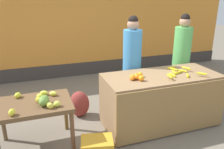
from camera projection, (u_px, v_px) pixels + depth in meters
The scene contains 11 objects.
ground_plane at pixel (132, 128), 3.91m from camera, with size 24.00×24.00×0.00m, color #756B5B.
market_wall_back at pixel (87, 20), 6.14m from camera, with size 8.50×0.23×3.07m.
fruit_stall_counter at pixel (160, 100), 3.91m from camera, with size 1.93×0.87×0.90m.
side_table_wooden at pixel (34, 109), 3.23m from camera, with size 1.05×0.74×0.71m.
banana_bunch_pile at pixel (180, 72), 3.82m from camera, with size 0.64×0.62×0.07m.
orange_pile at pixel (137, 77), 3.56m from camera, with size 0.26×0.26×0.09m.
mango_papaya_pile at pixel (41, 100), 3.17m from camera, with size 0.68×0.67×0.14m.
vendor_woman_blue_shirt at pixel (132, 64), 4.29m from camera, with size 0.34×0.34×1.80m.
vendor_woman_green_shirt at pixel (181, 59), 4.61m from camera, with size 0.34×0.34×1.81m.
produce_crate at pixel (97, 148), 3.19m from camera, with size 0.44×0.32×0.26m, color gold.
produce_sack at pixel (79, 104), 4.21m from camera, with size 0.36×0.30×0.49m, color maroon.
Camera 1 is at (-1.44, -3.09, 2.15)m, focal length 36.79 mm.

